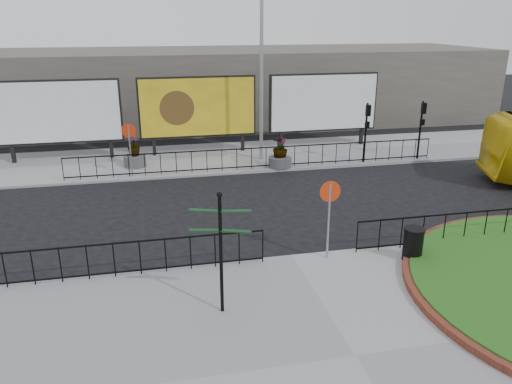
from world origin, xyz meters
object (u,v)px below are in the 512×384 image
object	(u,v)px
billboard_mid	(198,107)
fingerpost_sign	(221,241)
lamp_post	(262,66)
litter_bin	(413,244)
planter_c	(282,157)
planter_a	(134,155)
planter_b	(278,156)

from	to	relation	value
billboard_mid	fingerpost_sign	xyz separation A→B (m)	(-1.08, -15.61, -0.56)
lamp_post	litter_bin	xyz separation A→B (m)	(1.96, -12.09, -4.18)
fingerpost_sign	planter_c	world-z (taller)	fingerpost_sign
billboard_mid	planter_a	world-z (taller)	billboard_mid
billboard_mid	litter_bin	bearing A→B (deg)	-70.54
fingerpost_sign	billboard_mid	bearing A→B (deg)	105.46
fingerpost_sign	planter_a	world-z (taller)	fingerpost_sign
planter_a	planter_b	world-z (taller)	planter_a
billboard_mid	lamp_post	bearing A→B (deg)	-33.25
lamp_post	litter_bin	bearing A→B (deg)	-80.79
lamp_post	planter_b	size ratio (longest dim) A/B	6.05
billboard_mid	planter_c	distance (m)	5.50
litter_bin	planter_a	size ratio (longest dim) A/B	0.64
fingerpost_sign	litter_bin	xyz separation A→B (m)	(6.04, 1.55, -1.39)
lamp_post	planter_b	xyz separation A→B (m)	(0.49, -1.60, -4.14)
fingerpost_sign	planter_b	xyz separation A→B (m)	(4.58, 12.04, -1.35)
planter_c	lamp_post	bearing A→B (deg)	113.41
planter_b	planter_c	bearing A→B (deg)	0.00
lamp_post	planter_c	bearing A→B (deg)	-66.59
fingerpost_sign	planter_b	distance (m)	12.95
planter_b	billboard_mid	bearing A→B (deg)	134.42
litter_bin	fingerpost_sign	bearing A→B (deg)	-165.65
billboard_mid	fingerpost_sign	bearing A→B (deg)	-93.94
fingerpost_sign	lamp_post	bearing A→B (deg)	92.74
billboard_mid	fingerpost_sign	world-z (taller)	billboard_mid
litter_bin	planter_b	world-z (taller)	planter_b
planter_a	planter_c	xyz separation A→B (m)	(7.09, -1.60, -0.06)
planter_c	planter_b	bearing A→B (deg)	180.00
planter_a	fingerpost_sign	bearing A→B (deg)	-80.38
lamp_post	fingerpost_sign	bearing A→B (deg)	-106.67
lamp_post	planter_b	distance (m)	4.46
fingerpost_sign	planter_a	bearing A→B (deg)	119.02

